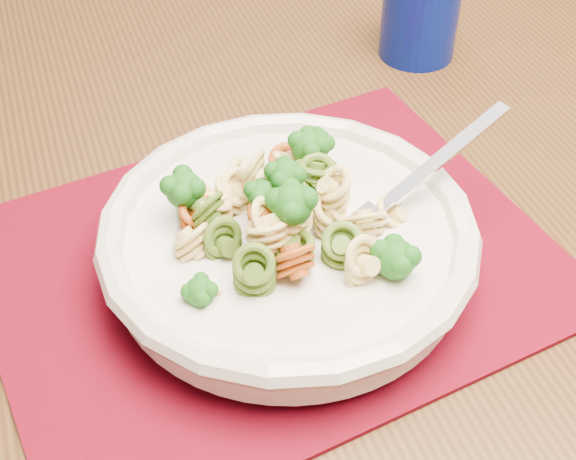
{
  "coord_description": "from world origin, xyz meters",
  "views": [
    {
      "loc": [
        -0.07,
        -0.68,
        1.14
      ],
      "look_at": [
        -0.1,
        -0.28,
        0.75
      ],
      "focal_mm": 50.0,
      "sensor_mm": 36.0,
      "label": 1
    }
  ],
  "objects": [
    {
      "name": "pasta_broccoli_heap",
      "position": [
        -0.1,
        -0.28,
        0.76
      ],
      "size": [
        0.23,
        0.23,
        0.06
      ],
      "primitive_type": null,
      "color": "#EECF75",
      "rests_on": "pasta_bowl"
    },
    {
      "name": "pasta_bowl",
      "position": [
        -0.1,
        -0.28,
        0.74
      ],
      "size": [
        0.27,
        0.27,
        0.05
      ],
      "color": "beige",
      "rests_on": "placemat"
    },
    {
      "name": "fork",
      "position": [
        -0.05,
        -0.27,
        0.76
      ],
      "size": [
        0.15,
        0.14,
        0.08
      ],
      "primitive_type": null,
      "rotation": [
        0.0,
        -0.35,
        0.71
      ],
      "color": "silver",
      "rests_on": "pasta_bowl"
    },
    {
      "name": "placemat",
      "position": [
        -0.11,
        -0.27,
        0.71
      ],
      "size": [
        0.51,
        0.48,
        0.0
      ],
      "primitive_type": "cube",
      "rotation": [
        0.0,
        0.0,
        0.57
      ],
      "color": "#660412",
      "rests_on": "dining_table"
    },
    {
      "name": "dining_table",
      "position": [
        -0.16,
        -0.16,
        0.62
      ],
      "size": [
        1.67,
        1.41,
        0.71
      ],
      "rotation": [
        0.0,
        0.0,
        0.43
      ],
      "color": "#4D3015",
      "rests_on": "ground"
    },
    {
      "name": "tumbler",
      "position": [
        0.0,
        0.04,
        0.76
      ],
      "size": [
        0.07,
        0.07,
        0.09
      ],
      "primitive_type": "cylinder",
      "color": "#051264",
      "rests_on": "dining_table"
    }
  ]
}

